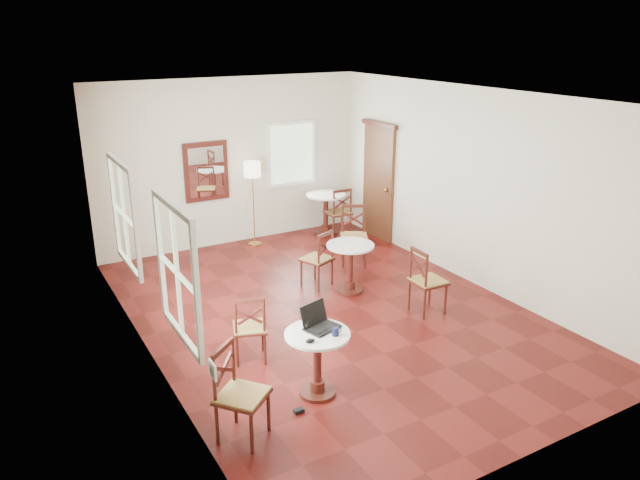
# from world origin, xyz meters

# --- Properties ---
(ground) EXTENTS (7.00, 7.00, 0.00)m
(ground) POSITION_xyz_m (0.00, 0.00, 0.00)
(ground) COLOR #52100E
(ground) RESTS_ON ground
(room_shell) EXTENTS (5.02, 7.02, 3.01)m
(room_shell) POSITION_xyz_m (-0.06, 0.27, 1.89)
(room_shell) COLOR beige
(room_shell) RESTS_ON ground
(cafe_table_near) EXTENTS (0.71, 0.71, 0.75)m
(cafe_table_near) POSITION_xyz_m (-1.14, -1.63, 0.46)
(cafe_table_near) COLOR #421810
(cafe_table_near) RESTS_ON ground
(cafe_table_mid) EXTENTS (0.71, 0.71, 0.75)m
(cafe_table_mid) POSITION_xyz_m (0.64, 0.51, 0.47)
(cafe_table_mid) COLOR #421810
(cafe_table_mid) RESTS_ON ground
(cafe_table_back) EXTENTS (0.75, 0.75, 0.80)m
(cafe_table_back) POSITION_xyz_m (1.69, 3.02, 0.49)
(cafe_table_back) COLOR #421810
(cafe_table_back) RESTS_ON ground
(chair_near_a) EXTENTS (0.51, 0.51, 0.87)m
(chair_near_a) POSITION_xyz_m (-1.48, -0.60, 0.43)
(chair_near_a) COLOR #421810
(chair_near_a) RESTS_ON ground
(chair_near_b) EXTENTS (0.63, 0.63, 0.98)m
(chair_near_b) POSITION_xyz_m (-2.15, -1.90, 0.49)
(chair_near_b) COLOR #421810
(chair_near_b) RESTS_ON ground
(chair_mid_a) EXTENTS (0.54, 0.54, 0.90)m
(chair_mid_a) POSITION_xyz_m (0.32, 0.93, 0.45)
(chair_mid_a) COLOR #421810
(chair_mid_a) RESTS_ON ground
(chair_mid_b) EXTENTS (0.46, 0.46, 0.95)m
(chair_mid_b) POSITION_xyz_m (1.18, -0.63, 0.47)
(chair_mid_b) COLOR #421810
(chair_mid_b) RESTS_ON ground
(chair_back_a) EXTENTS (0.47, 0.47, 0.95)m
(chair_back_a) POSITION_xyz_m (1.85, 2.81, 0.47)
(chair_back_a) COLOR #421810
(chair_back_a) RESTS_ON ground
(chair_back_b) EXTENTS (0.63, 0.63, 0.99)m
(chair_back_b) POSITION_xyz_m (1.32, 1.45, 0.49)
(chair_back_b) COLOR #421810
(chair_back_b) RESTS_ON ground
(floor_lamp) EXTENTS (0.30, 0.30, 1.55)m
(floor_lamp) POSITION_xyz_m (0.24, 3.15, 1.31)
(floor_lamp) COLOR #BF8C3F
(floor_lamp) RESTS_ON ground
(laptop) EXTENTS (0.43, 0.39, 0.26)m
(laptop) POSITION_xyz_m (-1.06, -1.52, 0.81)
(laptop) COLOR black
(laptop) RESTS_ON cafe_table_near
(mouse) EXTENTS (0.12, 0.09, 0.04)m
(mouse) POSITION_xyz_m (-1.31, -1.77, 0.76)
(mouse) COLOR black
(mouse) RESTS_ON cafe_table_near
(navy_mug) EXTENTS (0.11, 0.08, 0.09)m
(navy_mug) POSITION_xyz_m (-1.00, -1.77, 0.79)
(navy_mug) COLOR black
(navy_mug) RESTS_ON cafe_table_near
(water_glass) EXTENTS (0.05, 0.05, 0.09)m
(water_glass) POSITION_xyz_m (-1.21, -1.51, 0.79)
(water_glass) COLOR white
(water_glass) RESTS_ON cafe_table_near
(power_adapter) EXTENTS (0.11, 0.06, 0.04)m
(power_adapter) POSITION_xyz_m (-1.48, -1.84, 0.02)
(power_adapter) COLOR black
(power_adapter) RESTS_ON ground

